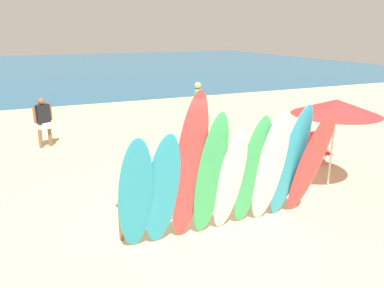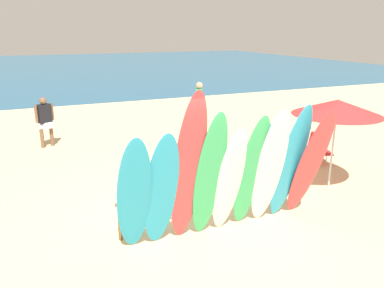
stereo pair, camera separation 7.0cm
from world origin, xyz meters
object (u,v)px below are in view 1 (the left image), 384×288
(surfboard_red_2, at_px, (189,171))
(beachgoer_near_rack, at_px, (198,103))
(surfboard_white_6, at_px, (270,169))
(beach_umbrella, at_px, (336,107))
(surfboard_teal_0, at_px, (135,197))
(surfboard_green_5, at_px, (252,172))
(surfboard_green_3, at_px, (210,177))
(beach_chair_red, at_px, (319,146))
(surfboard_red_8, at_px, (310,164))
(beach_chair_blue, at_px, (274,137))
(surfboard_white_4, at_px, (230,182))
(beachgoer_by_water, at_px, (43,119))
(surfboard_teal_1, at_px, (162,192))
(surfboard_teal_7, at_px, (291,163))
(surfboard_rack, at_px, (214,193))

(surfboard_red_2, relative_size, beachgoer_near_rack, 1.59)
(surfboard_white_6, height_order, beach_umbrella, surfboard_white_6)
(surfboard_teal_0, bearing_deg, beachgoer_near_rack, 62.98)
(surfboard_green_5, bearing_deg, surfboard_green_3, -177.44)
(surfboard_teal_0, distance_m, beach_chair_red, 6.28)
(surfboard_red_8, height_order, beach_umbrella, surfboard_red_8)
(surfboard_teal_0, height_order, beachgoer_near_rack, surfboard_teal_0)
(beach_chair_blue, xyz_separation_m, beach_umbrella, (-0.40, -2.68, 1.40))
(surfboard_green_5, relative_size, surfboard_red_8, 0.96)
(surfboard_green_3, xyz_separation_m, surfboard_white_4, (0.38, 0.04, -0.16))
(surfboard_green_3, distance_m, beach_umbrella, 3.74)
(surfboard_teal_0, bearing_deg, beachgoer_by_water, 101.99)
(surfboard_green_3, height_order, beach_chair_blue, surfboard_green_3)
(surfboard_teal_1, xyz_separation_m, surfboard_teal_7, (2.42, 0.04, 0.11))
(surfboard_red_8, bearing_deg, surfboard_white_6, 177.58)
(beach_chair_red, bearing_deg, surfboard_teal_1, -131.69)
(beach_chair_red, bearing_deg, beach_umbrella, -100.42)
(surfboard_white_4, xyz_separation_m, beachgoer_near_rack, (2.44, 6.67, -0.00))
(surfboard_teal_0, relative_size, beach_chair_blue, 2.47)
(surfboard_teal_1, height_order, surfboard_green_3, surfboard_green_3)
(beach_chair_red, bearing_deg, beachgoer_by_water, 170.39)
(surfboard_white_4, distance_m, beach_chair_red, 4.82)
(surfboard_red_2, height_order, surfboard_white_6, surfboard_red_2)
(surfboard_red_8, relative_size, beach_chair_blue, 2.64)
(surfboard_teal_1, relative_size, surfboard_red_2, 0.77)
(surfboard_white_4, bearing_deg, surfboard_teal_7, -0.96)
(surfboard_teal_0, distance_m, beachgoer_by_water, 6.88)
(surfboard_red_2, distance_m, beach_chair_red, 5.56)
(surfboard_white_6, height_order, surfboard_red_8, surfboard_white_6)
(surfboard_teal_7, height_order, beachgoer_by_water, surfboard_teal_7)
(surfboard_green_3, bearing_deg, surfboard_red_2, -177.79)
(surfboard_teal_1, distance_m, surfboard_red_8, 2.79)
(surfboard_rack, distance_m, surfboard_red_8, 1.80)
(surfboard_rack, height_order, beachgoer_by_water, beachgoer_by_water)
(surfboard_teal_0, xyz_separation_m, beachgoer_by_water, (-0.94, 6.81, -0.16))
(surfboard_rack, xyz_separation_m, beach_umbrella, (3.13, 0.44, 1.27))
(beachgoer_near_rack, relative_size, beach_umbrella, 0.86)
(surfboard_teal_0, bearing_deg, surfboard_teal_7, 5.46)
(surfboard_teal_7, xyz_separation_m, beachgoer_near_rack, (1.20, 6.65, -0.14))
(surfboard_rack, bearing_deg, surfboard_green_3, -122.64)
(surfboard_red_2, height_order, surfboard_green_3, surfboard_red_2)
(surfboard_green_3, distance_m, beach_chair_red, 5.19)
(beachgoer_by_water, bearing_deg, beach_chair_red, -55.14)
(beachgoer_by_water, height_order, beach_umbrella, beach_umbrella)
(beach_chair_red, bearing_deg, surfboard_green_3, -127.61)
(surfboard_white_4, bearing_deg, surfboard_green_3, -175.67)
(beachgoer_by_water, relative_size, beach_chair_blue, 1.72)
(beach_chair_blue, bearing_deg, beachgoer_by_water, 176.53)
(surfboard_red_8, relative_size, beach_umbrella, 1.17)
(surfboard_green_3, relative_size, beachgoer_near_rack, 1.38)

